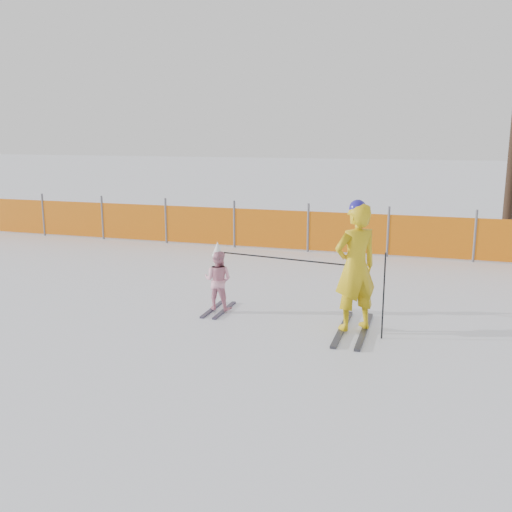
{
  "coord_description": "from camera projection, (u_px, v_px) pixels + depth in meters",
  "views": [
    {
      "loc": [
        2.75,
        -8.31,
        3.0
      ],
      "look_at": [
        0.0,
        0.5,
        1.0
      ],
      "focal_mm": 40.0,
      "sensor_mm": 36.0,
      "label": 1
    }
  ],
  "objects": [
    {
      "name": "ground",
      "position": [
        247.0,
        323.0,
        9.19
      ],
      "size": [
        120.0,
        120.0,
        0.0
      ],
      "primitive_type": "plane",
      "color": "white",
      "rests_on": "ground"
    },
    {
      "name": "adult",
      "position": [
        355.0,
        267.0,
        8.59
      ],
      "size": [
        0.84,
        1.69,
        2.04
      ],
      "color": "black",
      "rests_on": "ground"
    },
    {
      "name": "child",
      "position": [
        218.0,
        280.0,
        9.71
      ],
      "size": [
        0.51,
        0.99,
        1.21
      ],
      "color": "black",
      "rests_on": "ground"
    },
    {
      "name": "ski_poles",
      "position": [
        319.0,
        272.0,
        8.81
      ],
      "size": [
        2.7,
        0.56,
        1.31
      ],
      "color": "black",
      "rests_on": "ground"
    },
    {
      "name": "safety_fence",
      "position": [
        266.0,
        228.0,
        14.89
      ],
      "size": [
        17.93,
        0.06,
        1.25
      ],
      "color": "#595960",
      "rests_on": "ground"
    }
  ]
}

